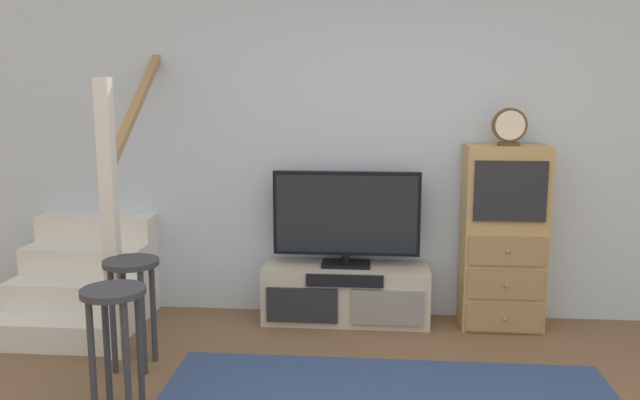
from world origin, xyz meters
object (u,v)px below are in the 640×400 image
(media_console, at_px, (346,294))
(bar_stool_far, at_px, (132,288))
(bar_stool_near, at_px, (115,320))
(television, at_px, (346,216))
(side_cabinet, at_px, (503,238))
(desk_clock, at_px, (510,127))

(media_console, relative_size, bar_stool_far, 1.78)
(bar_stool_near, distance_m, bar_stool_far, 0.57)
(bar_stool_near, xyz_separation_m, bar_stool_far, (-0.12, 0.56, 0.00))
(television, bearing_deg, bar_stool_near, -127.64)
(side_cabinet, distance_m, bar_stool_near, 2.74)
(media_console, height_order, bar_stool_far, bar_stool_far)
(side_cabinet, xyz_separation_m, bar_stool_far, (-2.42, -0.93, -0.15))
(bar_stool_near, relative_size, bar_stool_far, 1.00)
(side_cabinet, bearing_deg, desk_clock, -77.85)
(desk_clock, distance_m, bar_stool_near, 2.89)
(side_cabinet, xyz_separation_m, bar_stool_near, (-2.30, -1.49, -0.15))
(side_cabinet, bearing_deg, television, 179.31)
(media_console, relative_size, bar_stool_near, 1.78)
(television, relative_size, bar_stool_near, 1.57)
(desk_clock, distance_m, bar_stool_far, 2.76)
(media_console, xyz_separation_m, bar_stool_near, (-1.16, -1.48, 0.30))
(television, xyz_separation_m, desk_clock, (1.14, -0.03, 0.66))
(media_console, height_order, television, television)
(television, bearing_deg, bar_stool_far, -143.61)
(desk_clock, bearing_deg, bar_stool_near, -147.33)
(media_console, xyz_separation_m, television, (0.00, 0.02, 0.59))
(media_console, xyz_separation_m, bar_stool_far, (-1.28, -0.92, 0.30))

